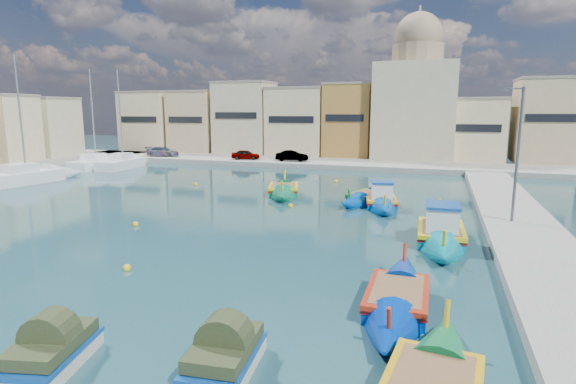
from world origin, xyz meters
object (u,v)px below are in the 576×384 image
at_px(church_block, 416,97).
at_px(luzzu_turquoise_cabin, 441,234).
at_px(luzzu_cyan_mid, 367,198).
at_px(tender_near, 52,352).
at_px(luzzu_blue_cabin, 381,202).
at_px(luzzu_blue_south, 397,301).
at_px(quay_street_lamp, 517,154).
at_px(yacht_north, 131,163).
at_px(yacht_mid, 44,176).
at_px(yacht_midnorth, 105,163).
at_px(tender_far, 225,357).
at_px(luzzu_green, 284,191).

xyz_separation_m(church_block, luzzu_turquoise_cabin, (3.68, -37.83, -8.02)).
bearing_deg(luzzu_cyan_mid, tender_near, -100.22).
xyz_separation_m(luzzu_blue_cabin, luzzu_blue_south, (2.65, -16.61, -0.09)).
height_order(quay_street_lamp, tender_near, quay_street_lamp).
height_order(quay_street_lamp, yacht_north, yacht_north).
bearing_deg(yacht_mid, yacht_midnorth, 100.07).
bearing_deg(tender_far, quay_street_lamp, 63.46).
height_order(luzzu_turquoise_cabin, luzzu_cyan_mid, luzzu_turquoise_cabin).
bearing_deg(luzzu_blue_south, luzzu_cyan_mid, 101.92).
xyz_separation_m(tender_far, yacht_north, (-30.38, 35.44, 0.06)).
bearing_deg(luzzu_blue_south, yacht_mid, 152.69).
bearing_deg(luzzu_green, yacht_mid, -178.34).
bearing_deg(quay_street_lamp, church_block, 102.35).
bearing_deg(tender_near, luzzu_green, 95.43).
xyz_separation_m(luzzu_green, tender_near, (2.43, -25.51, 0.12)).
relative_size(luzzu_blue_cabin, tender_far, 2.86).
bearing_deg(yacht_mid, quay_street_lamp, -7.68).
bearing_deg(yacht_north, luzzu_turquoise_cabin, -30.69).
xyz_separation_m(luzzu_green, yacht_north, (-23.52, 11.19, 0.19)).
xyz_separation_m(luzzu_turquoise_cabin, luzzu_cyan_mid, (-5.23, 9.30, -0.13)).
bearing_deg(luzzu_green, yacht_midnorth, 159.36).
bearing_deg(luzzu_blue_south, quay_street_lamp, 67.91).
bearing_deg(luzzu_green, luzzu_turquoise_cabin, -39.42).
distance_m(quay_street_lamp, tender_far, 20.61).
xyz_separation_m(luzzu_cyan_mid, yacht_midnorth, (-33.18, 10.58, 0.22)).
distance_m(quay_street_lamp, luzzu_green, 17.52).
relative_size(luzzu_turquoise_cabin, luzzu_blue_south, 1.17).
relative_size(quay_street_lamp, luzzu_blue_south, 0.93).
height_order(luzzu_blue_cabin, luzzu_blue_south, luzzu_blue_cabin).
relative_size(tender_near, yacht_north, 0.25).
xyz_separation_m(quay_street_lamp, luzzu_cyan_mid, (-9.00, 5.46, -4.08)).
bearing_deg(quay_street_lamp, luzzu_blue_cabin, 153.49).
height_order(yacht_north, yacht_mid, yacht_mid).
bearing_deg(yacht_mid, tender_near, -42.77).
bearing_deg(luzzu_cyan_mid, church_block, 86.89).
bearing_deg(luzzu_green, quay_street_lamp, -21.12).
distance_m(luzzu_turquoise_cabin, luzzu_cyan_mid, 10.67).
xyz_separation_m(yacht_midnorth, yacht_mid, (1.88, -10.61, 0.01)).
xyz_separation_m(luzzu_blue_cabin, yacht_north, (-31.62, 13.44, 0.13)).
bearing_deg(tender_far, luzzu_blue_cabin, 86.79).
distance_m(church_block, quay_street_lamp, 35.04).
relative_size(tender_near, tender_far, 1.03).
height_order(luzzu_blue_cabin, yacht_mid, yacht_mid).
height_order(luzzu_cyan_mid, tender_far, luzzu_cyan_mid).
xyz_separation_m(church_block, tender_near, (-6.03, -53.37, -7.99)).
relative_size(tender_near, yacht_midnorth, 0.25).
distance_m(luzzu_cyan_mid, yacht_mid, 31.30).
relative_size(luzzu_turquoise_cabin, yacht_north, 0.83).
xyz_separation_m(luzzu_blue_south, yacht_midnorth, (-37.02, 28.75, 0.22)).
xyz_separation_m(luzzu_blue_cabin, tender_far, (-1.23, -22.00, 0.07)).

